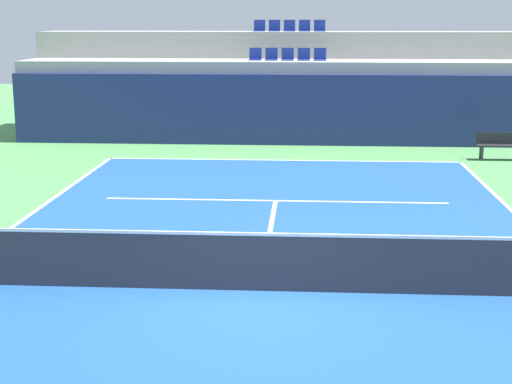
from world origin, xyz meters
name	(u,v)px	position (x,y,z in m)	size (l,w,h in m)	color
ground_plane	(259,291)	(0.00, 0.00, 0.00)	(80.00, 80.00, 0.00)	#4C8C4C
court_surface	(259,291)	(0.00, 0.00, 0.01)	(11.00, 24.00, 0.01)	#1E4C99
baseline_far	(283,160)	(0.00, 11.95, 0.01)	(11.00, 0.10, 0.00)	white
service_line_far	(276,201)	(0.00, 6.40, 0.01)	(8.26, 0.10, 0.00)	white
centre_service_line	(269,237)	(0.00, 3.20, 0.01)	(0.10, 6.40, 0.00)	white
back_wall	(286,110)	(0.00, 15.08, 1.22)	(19.19, 0.30, 2.44)	navy
stands_tier_lower	(287,100)	(0.00, 16.43, 1.42)	(19.19, 2.40, 2.85)	#9E9E99
stands_tier_upper	(289,81)	(0.00, 18.83, 1.92)	(19.19, 2.40, 3.83)	#9E9E99
seating_row_lower	(288,57)	(0.00, 16.53, 2.97)	(2.77, 0.44, 0.44)	navy
seating_row_upper	(289,28)	(0.00, 18.93, 3.96)	(2.77, 0.44, 0.44)	navy
tennis_net	(259,261)	(0.00, 0.00, 0.51)	(11.08, 0.08, 1.07)	black
player_bench	(501,144)	(6.78, 12.58, 0.51)	(1.50, 0.40, 0.85)	#232328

